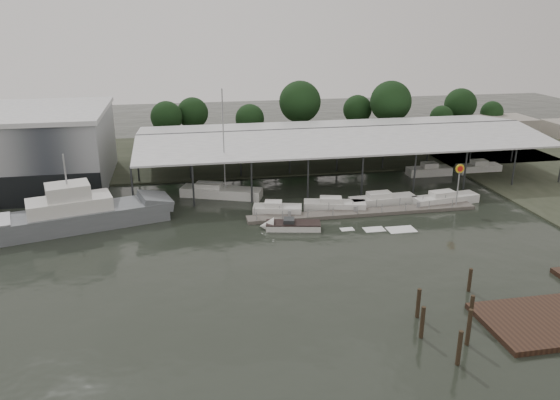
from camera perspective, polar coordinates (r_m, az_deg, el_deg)
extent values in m
plane|color=black|center=(53.72, -3.16, -6.17)|extent=(200.00, 200.00, 0.00)
cube|color=#3B4030|center=(93.26, -6.64, 4.77)|extent=(140.00, 30.00, 0.30)
cube|color=gray|center=(83.17, -25.77, 4.73)|extent=(24.00, 20.00, 10.00)
cube|color=white|center=(82.21, -26.28, 8.23)|extent=(24.50, 20.50, 0.60)
cube|color=#2D3032|center=(81.28, 6.09, 7.50)|extent=(58.00, 0.40, 0.30)
cylinder|color=#2D3032|center=(68.04, -15.17, 1.16)|extent=(0.24, 0.24, 5.50)
cylinder|color=#2D3032|center=(90.20, -14.24, 5.56)|extent=(0.24, 0.24, 5.50)
cylinder|color=#2D3032|center=(104.02, 19.75, 6.76)|extent=(0.24, 0.24, 5.50)
cube|color=#5E5B53|center=(65.96, 8.67, -1.29)|extent=(28.00, 2.00, 0.40)
cylinder|color=#939699|center=(61.96, -2.47, -1.84)|extent=(0.10, 0.10, 1.20)
cylinder|color=#939699|center=(71.75, 18.31, 0.13)|extent=(0.10, 0.10, 1.20)
cube|color=#939699|center=(65.48, 7.86, -0.94)|extent=(0.30, 0.30, 0.70)
cylinder|color=#939699|center=(70.02, 18.08, 1.16)|extent=(0.16, 0.16, 5.00)
cylinder|color=yellow|center=(69.34, 18.29, 3.13)|extent=(1.10, 0.12, 1.10)
cylinder|color=red|center=(69.28, 18.32, 3.11)|extent=(0.70, 0.05, 0.70)
cube|color=#342015|center=(48.41, 27.12, -11.17)|extent=(12.00, 7.00, 0.50)
cube|color=gray|center=(113.43, 22.31, 7.01)|extent=(10.00, 8.00, 4.00)
cube|color=slate|center=(64.99, -19.95, -1.91)|extent=(19.33, 9.45, 2.40)
cube|color=slate|center=(65.81, -12.95, -0.04)|extent=(4.61, 5.28, 1.88)
cube|color=silver|center=(64.33, -21.12, -0.57)|extent=(9.53, 6.07, 1.80)
cube|color=silver|center=(63.82, -21.30, 0.88)|extent=(5.22, 4.40, 1.61)
cylinder|color=#939699|center=(63.17, -21.56, 2.95)|extent=(0.18, 0.18, 3.50)
cube|color=white|center=(71.61, -6.13, 0.72)|extent=(10.80, 6.20, 1.40)
cube|color=silver|center=(71.81, -7.46, 1.48)|extent=(3.80, 2.88, 0.80)
cylinder|color=#939699|center=(69.59, -5.92, 6.22)|extent=(0.16, 0.16, 13.01)
cylinder|color=#939699|center=(71.57, -7.23, 1.85)|extent=(3.31, 1.36, 0.12)
cube|color=white|center=(60.65, 1.39, -2.76)|extent=(6.29, 3.15, 0.90)
cone|color=white|center=(60.68, -1.39, -2.74)|extent=(1.96, 2.28, 2.00)
cube|color=black|center=(60.50, 1.39, -2.40)|extent=(6.30, 3.21, 0.12)
cube|color=#2D3032|center=(60.41, 0.94, -2.18)|extent=(1.45, 1.61, 0.50)
cube|color=white|center=(61.14, 7.03, -3.05)|extent=(2.30, 1.50, 0.04)
cube|color=white|center=(61.55, 9.81, -3.04)|extent=(3.10, 2.00, 0.04)
cube|color=white|center=(62.10, 12.55, -3.03)|extent=(3.90, 2.50, 0.04)
cube|color=white|center=(65.04, -0.27, -1.07)|extent=(6.11, 3.50, 1.10)
cube|color=silver|center=(64.69, -0.71, -0.44)|extent=(2.34, 2.04, 0.70)
cube|color=white|center=(66.82, 5.72, -0.62)|extent=(7.79, 3.92, 1.10)
cube|color=silver|center=(66.42, 5.32, 0.01)|extent=(2.93, 2.18, 0.70)
cube|color=white|center=(69.49, 10.68, -0.08)|extent=(8.57, 2.74, 1.10)
cube|color=silver|center=(69.06, 10.33, 0.52)|extent=(3.05, 1.79, 0.70)
cube|color=white|center=(71.81, 16.89, 0.04)|extent=(8.84, 3.33, 1.10)
cube|color=silver|center=(71.34, 16.60, 0.62)|extent=(3.21, 2.00, 0.70)
cylinder|color=#382B1C|center=(45.13, 19.31, -11.16)|extent=(0.32, 0.32, 3.13)
cylinder|color=#382B1C|center=(42.55, 19.09, -12.80)|extent=(0.32, 0.32, 3.49)
cylinder|color=#382B1C|center=(42.50, 14.61, -12.61)|extent=(0.32, 0.32, 3.18)
cylinder|color=#382B1C|center=(45.00, 14.22, -10.74)|extent=(0.32, 0.32, 3.09)
cylinder|color=#382B1C|center=(50.23, 19.18, -8.20)|extent=(0.32, 0.32, 2.73)
cylinder|color=#382B1C|center=(40.30, 18.18, -14.84)|extent=(0.32, 0.32, 3.24)
cylinder|color=black|center=(99.09, -11.63, 6.47)|extent=(0.50, 0.50, 3.96)
sphere|color=#1A3817|center=(98.41, -11.77, 8.49)|extent=(5.54, 5.54, 5.54)
cylinder|color=black|center=(101.60, -9.02, 6.95)|extent=(0.50, 0.50, 4.03)
sphere|color=#1A3817|center=(100.92, -9.12, 8.97)|extent=(5.65, 5.65, 5.65)
cylinder|color=black|center=(98.08, -3.14, 6.61)|extent=(0.50, 0.50, 3.65)
sphere|color=#1A3817|center=(97.43, -3.18, 8.49)|extent=(5.10, 5.10, 5.10)
cylinder|color=black|center=(101.08, 2.06, 7.50)|extent=(0.50, 0.50, 5.39)
sphere|color=#1A3817|center=(100.22, 2.10, 10.22)|extent=(7.55, 7.55, 7.55)
cylinder|color=black|center=(106.46, 8.01, 7.51)|extent=(0.50, 0.50, 3.88)
sphere|color=#1A3817|center=(105.83, 8.10, 9.36)|extent=(5.44, 5.44, 5.44)
cylinder|color=black|center=(103.49, 11.32, 7.41)|extent=(0.50, 0.50, 5.36)
sphere|color=#1A3817|center=(102.66, 11.50, 10.05)|extent=(7.50, 7.50, 7.50)
cylinder|color=black|center=(108.03, 16.38, 6.87)|extent=(0.50, 0.50, 3.08)
sphere|color=#1A3817|center=(107.51, 16.52, 8.31)|extent=(4.31, 4.31, 4.31)
cylinder|color=black|center=(112.73, 18.13, 7.51)|extent=(0.50, 0.50, 4.36)
sphere|color=#1A3817|center=(112.07, 18.34, 9.48)|extent=(6.11, 6.11, 6.11)
cylinder|color=black|center=(116.17, 21.09, 7.19)|extent=(0.50, 0.50, 3.11)
sphere|color=#1A3817|center=(115.69, 21.26, 8.54)|extent=(4.35, 4.35, 4.35)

